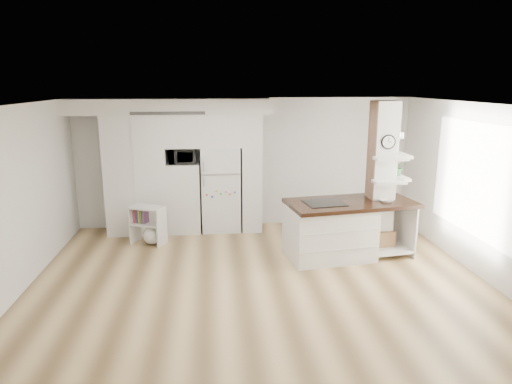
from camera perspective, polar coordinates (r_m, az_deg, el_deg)
floor at (r=7.17m, az=0.44°, el=-11.21°), size 7.00×6.00×0.01m
room at (r=6.61m, az=0.47°, el=3.54°), size 7.04×6.04×2.72m
cabinet_wall at (r=9.30m, az=-10.20°, el=4.07°), size 4.00×0.71×2.70m
refrigerator at (r=9.41m, az=-4.42°, el=0.43°), size 0.78×0.69×1.75m
column at (r=8.36m, az=16.07°, el=1.62°), size 0.69×0.90×2.70m
window at (r=8.09m, az=25.55°, el=1.49°), size 0.00×2.40×2.40m
pendant_light at (r=7.10m, az=14.20°, el=5.97°), size 0.12×0.12×0.10m
kitchen_island at (r=8.12m, az=9.99°, el=-4.54°), size 2.33×1.36×1.56m
bookshelf at (r=8.90m, az=-13.16°, el=-4.38°), size 0.71×0.57×0.73m
floor_plant_a at (r=8.65m, az=14.17°, el=-5.59°), size 0.28×0.24×0.46m
floor_plant_b at (r=9.04m, az=13.01°, el=-4.52°), size 0.38×0.38×0.51m
microwave at (r=9.24m, az=-9.16°, el=4.45°), size 0.54×0.37×0.30m
shelf_plant at (r=8.58m, az=17.30°, el=3.01°), size 0.27×0.23×0.30m
decor_bowl at (r=8.20m, az=15.98°, el=-1.12°), size 0.22×0.22×0.05m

